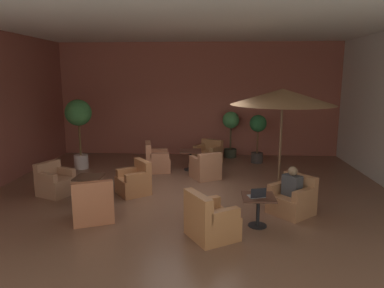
{
  "coord_description": "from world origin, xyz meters",
  "views": [
    {
      "loc": [
        0.52,
        -8.53,
        2.95
      ],
      "look_at": [
        0.0,
        0.47,
        1.21
      ],
      "focal_mm": 33.39,
      "sensor_mm": 36.0,
      "label": 1
    }
  ],
  "objects_px": {
    "cafe_table_front_right": "(191,156)",
    "armchair_front_right_east": "(206,168)",
    "armchair_mid_center_north": "(93,205)",
    "potted_tree_left_corner": "(79,119)",
    "armchair_mid_center_south": "(55,183)",
    "open_laptop": "(257,195)",
    "cafe_table_front_left": "(258,204)",
    "armchair_front_right_north": "(156,161)",
    "cafe_table_mid_center": "(89,183)",
    "armchair_mid_center_east": "(134,182)",
    "potted_tree_mid_right": "(231,127)",
    "armchair_front_left_east": "(210,221)",
    "armchair_front_right_south": "(208,154)",
    "armchair_front_left_north": "(292,200)",
    "iced_drink_cup": "(258,193)",
    "patron_blue_shirt": "(292,183)",
    "patio_umbrella_tall_red": "(283,97)",
    "potted_tree_mid_left": "(258,132)"
  },
  "relations": [
    {
      "from": "cafe_table_mid_center",
      "to": "patron_blue_shirt",
      "type": "xyz_separation_m",
      "value": [
        4.59,
        -0.48,
        0.23
      ]
    },
    {
      "from": "open_laptop",
      "to": "potted_tree_left_corner",
      "type": "bearing_deg",
      "value": 140.07
    },
    {
      "from": "armchair_front_right_east",
      "to": "armchair_mid_center_east",
      "type": "height_order",
      "value": "armchair_mid_center_east"
    },
    {
      "from": "armchair_mid_center_east",
      "to": "open_laptop",
      "type": "bearing_deg",
      "value": -33.76
    },
    {
      "from": "armchair_front_right_south",
      "to": "patio_umbrella_tall_red",
      "type": "distance_m",
      "value": 3.89
    },
    {
      "from": "cafe_table_front_left",
      "to": "potted_tree_mid_right",
      "type": "distance_m",
      "value": 6.11
    },
    {
      "from": "potted_tree_mid_right",
      "to": "patron_blue_shirt",
      "type": "bearing_deg",
      "value": -78.99
    },
    {
      "from": "cafe_table_front_right",
      "to": "patio_umbrella_tall_red",
      "type": "xyz_separation_m",
      "value": [
        2.45,
        -1.75,
        1.95
      ]
    },
    {
      "from": "armchair_mid_center_north",
      "to": "patio_umbrella_tall_red",
      "type": "bearing_deg",
      "value": 29.34
    },
    {
      "from": "patio_umbrella_tall_red",
      "to": "potted_tree_mid_right",
      "type": "distance_m",
      "value": 3.98
    },
    {
      "from": "armchair_front_left_east",
      "to": "potted_tree_mid_right",
      "type": "height_order",
      "value": "potted_tree_mid_right"
    },
    {
      "from": "cafe_table_front_right",
      "to": "armchair_front_right_east",
      "type": "relative_size",
      "value": 0.71
    },
    {
      "from": "armchair_front_right_south",
      "to": "iced_drink_cup",
      "type": "height_order",
      "value": "armchair_front_right_south"
    },
    {
      "from": "armchair_mid_center_north",
      "to": "patron_blue_shirt",
      "type": "bearing_deg",
      "value": 7.98
    },
    {
      "from": "armchair_front_right_south",
      "to": "cafe_table_mid_center",
      "type": "relative_size",
      "value": 1.69
    },
    {
      "from": "cafe_table_front_right",
      "to": "armchair_front_right_north",
      "type": "xyz_separation_m",
      "value": [
        -1.06,
        -0.21,
        -0.12
      ]
    },
    {
      "from": "cafe_table_mid_center",
      "to": "potted_tree_mid_right",
      "type": "distance_m",
      "value": 6.09
    },
    {
      "from": "potted_tree_mid_left",
      "to": "iced_drink_cup",
      "type": "relative_size",
      "value": 14.93
    },
    {
      "from": "armchair_front_right_south",
      "to": "open_laptop",
      "type": "bearing_deg",
      "value": -79.05
    },
    {
      "from": "armchair_mid_center_north",
      "to": "patio_umbrella_tall_red",
      "type": "height_order",
      "value": "patio_umbrella_tall_red"
    },
    {
      "from": "armchair_front_right_east",
      "to": "iced_drink_cup",
      "type": "xyz_separation_m",
      "value": [
        1.08,
        -3.22,
        0.37
      ]
    },
    {
      "from": "armchair_mid_center_south",
      "to": "potted_tree_mid_left",
      "type": "bearing_deg",
      "value": 33.83
    },
    {
      "from": "iced_drink_cup",
      "to": "patron_blue_shirt",
      "type": "bearing_deg",
      "value": 38.41
    },
    {
      "from": "armchair_front_right_south",
      "to": "iced_drink_cup",
      "type": "relative_size",
      "value": 9.53
    },
    {
      "from": "armchair_front_left_east",
      "to": "armchair_mid_center_north",
      "type": "distance_m",
      "value": 2.51
    },
    {
      "from": "armchair_front_left_east",
      "to": "potted_tree_left_corner",
      "type": "height_order",
      "value": "potted_tree_left_corner"
    },
    {
      "from": "armchair_front_right_north",
      "to": "cafe_table_mid_center",
      "type": "relative_size",
      "value": 1.52
    },
    {
      "from": "patron_blue_shirt",
      "to": "patio_umbrella_tall_red",
      "type": "bearing_deg",
      "value": 88.2
    },
    {
      "from": "armchair_mid_center_south",
      "to": "armchair_front_right_east",
      "type": "bearing_deg",
      "value": 23.59
    },
    {
      "from": "armchair_mid_center_north",
      "to": "cafe_table_front_left",
      "type": "bearing_deg",
      "value": -1.83
    },
    {
      "from": "cafe_table_mid_center",
      "to": "armchair_mid_center_east",
      "type": "height_order",
      "value": "armchair_mid_center_east"
    },
    {
      "from": "cafe_table_front_left",
      "to": "armchair_front_right_north",
      "type": "distance_m",
      "value": 4.81
    },
    {
      "from": "armchair_mid_center_east",
      "to": "patron_blue_shirt",
      "type": "distance_m",
      "value": 3.85
    },
    {
      "from": "armchair_mid_center_north",
      "to": "patron_blue_shirt",
      "type": "relative_size",
      "value": 1.62
    },
    {
      "from": "potted_tree_mid_left",
      "to": "cafe_table_mid_center",
      "type": "bearing_deg",
      "value": -136.95
    },
    {
      "from": "armchair_mid_center_north",
      "to": "potted_tree_left_corner",
      "type": "height_order",
      "value": "potted_tree_left_corner"
    },
    {
      "from": "cafe_table_mid_center",
      "to": "iced_drink_cup",
      "type": "bearing_deg",
      "value": -16.46
    },
    {
      "from": "armchair_front_left_east",
      "to": "armchair_front_right_east",
      "type": "distance_m",
      "value": 3.84
    },
    {
      "from": "armchair_front_left_north",
      "to": "iced_drink_cup",
      "type": "distance_m",
      "value": 1.14
    },
    {
      "from": "cafe_table_front_left",
      "to": "cafe_table_mid_center",
      "type": "height_order",
      "value": "same"
    },
    {
      "from": "armchair_mid_center_south",
      "to": "patio_umbrella_tall_red",
      "type": "bearing_deg",
      "value": 8.36
    },
    {
      "from": "armchair_front_right_north",
      "to": "cafe_table_mid_center",
      "type": "xyz_separation_m",
      "value": [
        -1.15,
        -2.85,
        0.13
      ]
    },
    {
      "from": "armchair_mid_center_north",
      "to": "armchair_mid_center_east",
      "type": "distance_m",
      "value": 1.79
    },
    {
      "from": "cafe_table_mid_center",
      "to": "armchair_mid_center_east",
      "type": "distance_m",
      "value": 1.15
    },
    {
      "from": "armchair_mid_center_east",
      "to": "patron_blue_shirt",
      "type": "bearing_deg",
      "value": -17.25
    },
    {
      "from": "armchair_mid_center_south",
      "to": "open_laptop",
      "type": "distance_m",
      "value": 5.1
    },
    {
      "from": "armchair_mid_center_south",
      "to": "iced_drink_cup",
      "type": "height_order",
      "value": "armchair_mid_center_south"
    },
    {
      "from": "iced_drink_cup",
      "to": "armchair_front_left_north",
      "type": "bearing_deg",
      "value": 38.51
    },
    {
      "from": "cafe_table_front_right",
      "to": "cafe_table_mid_center",
      "type": "xyz_separation_m",
      "value": [
        -2.2,
        -3.06,
        0.0
      ]
    },
    {
      "from": "potted_tree_left_corner",
      "to": "potted_tree_mid_right",
      "type": "xyz_separation_m",
      "value": [
        4.86,
        1.89,
        -0.49
      ]
    }
  ]
}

